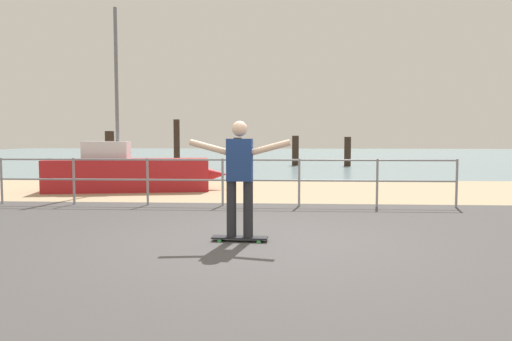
# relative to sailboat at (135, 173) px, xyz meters

# --- Properties ---
(ground_plane) EXTENTS (24.00, 10.00, 0.04)m
(ground_plane) POSITION_rel_sailboat_xyz_m (3.80, -7.48, -0.52)
(ground_plane) COLOR #474444
(ground_plane) RESTS_ON ground
(beach_strip) EXTENTS (24.00, 6.00, 0.04)m
(beach_strip) POSITION_rel_sailboat_xyz_m (3.80, 0.52, -0.52)
(beach_strip) COLOR tan
(beach_strip) RESTS_ON ground
(sea_surface) EXTENTS (72.00, 50.00, 0.04)m
(sea_surface) POSITION_rel_sailboat_xyz_m (3.80, 28.52, -0.52)
(sea_surface) COLOR #75939E
(sea_surface) RESTS_ON ground
(railing_fence) EXTENTS (11.68, 0.05, 1.05)m
(railing_fence) POSITION_rel_sailboat_xyz_m (2.03, -2.88, 0.18)
(railing_fence) COLOR gray
(railing_fence) RESTS_ON ground
(sailboat) EXTENTS (5.06, 2.19, 5.07)m
(sailboat) POSITION_rel_sailboat_xyz_m (0.00, 0.00, 0.00)
(sailboat) COLOR #B21E23
(sailboat) RESTS_ON ground
(skateboard) EXTENTS (0.81, 0.24, 0.08)m
(skateboard) POSITION_rel_sailboat_xyz_m (3.57, -6.46, -0.45)
(skateboard) COLOR black
(skateboard) RESTS_ON ground
(skateboarder) EXTENTS (1.45, 0.22, 1.65)m
(skateboarder) POSITION_rel_sailboat_xyz_m (3.57, -6.46, 0.50)
(skateboarder) COLOR #26262B
(skateboarder) RESTS_ON skateboard
(groyne_post_0) EXTENTS (0.39, 0.39, 1.79)m
(groyne_post_0) POSITION_rel_sailboat_xyz_m (-3.40, 7.21, 0.37)
(groyne_post_0) COLOR #332319
(groyne_post_0) RESTS_ON ground
(groyne_post_1) EXTENTS (0.27, 0.27, 2.33)m
(groyne_post_1) POSITION_rel_sailboat_xyz_m (-0.67, 8.20, 0.64)
(groyne_post_1) COLOR #332319
(groyne_post_1) RESTS_ON ground
(groyne_post_2) EXTENTS (0.37, 0.37, 1.51)m
(groyne_post_2) POSITION_rel_sailboat_xyz_m (2.06, 8.59, 0.23)
(groyne_post_2) COLOR #332319
(groyne_post_2) RESTS_ON ground
(groyne_post_3) EXTENTS (0.36, 0.36, 1.62)m
(groyne_post_3) POSITION_rel_sailboat_xyz_m (4.79, 12.72, 0.29)
(groyne_post_3) COLOR #332319
(groyne_post_3) RESTS_ON ground
(groyne_post_4) EXTENTS (0.35, 0.35, 1.55)m
(groyne_post_4) POSITION_rel_sailboat_xyz_m (7.52, 12.22, 0.26)
(groyne_post_4) COLOR #332319
(groyne_post_4) RESTS_ON ground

